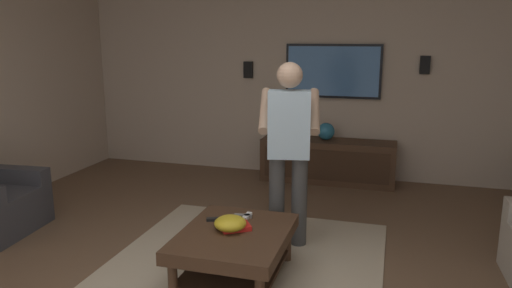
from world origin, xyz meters
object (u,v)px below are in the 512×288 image
bowl (230,223)px  remote_grey (243,216)px  coffee_table (234,244)px  tv (333,71)px  book (235,227)px  wall_speaker_right (248,70)px  person_standing (289,144)px  remote_white (247,216)px  vase_round (326,131)px  media_console (328,161)px  remote_black (216,219)px  wall_speaker_left (425,65)px

bowl → remote_grey: size_ratio=1.65×
coffee_table → tv: (3.03, -0.33, 1.12)m
book → wall_speaker_right: size_ratio=1.00×
person_standing → remote_white: size_ratio=10.93×
remote_grey → vase_round: 2.55m
bowl → coffee_table: bearing=-112.2°
media_console → coffee_table: bearing=-6.6°
remote_grey → remote_white: bearing=-8.1°
person_standing → vase_round: person_standing is taller
remote_grey → remote_black: bearing=-154.5°
tv → remote_white: bearing=-6.6°
remote_black → wall_speaker_left: (2.88, -1.65, 1.10)m
tv → remote_grey: tv is taller
vase_round → remote_black: bearing=169.2°
coffee_table → remote_grey: bearing=4.9°
media_console → wall_speaker_left: size_ratio=7.73×
remote_grey → book: bearing=-95.4°
tv → vase_round: tv is taller
bowl → vase_round: size_ratio=1.12×
tv → remote_grey: bearing=-7.3°
tv → person_standing: bearing=-2.0°
person_standing → wall_speaker_right: (2.28, 1.07, 0.47)m
bowl → media_console: bearing=-7.4°
tv → remote_grey: 2.93m
book → vase_round: (2.77, -0.30, 0.24)m
vase_round → wall_speaker_right: (0.23, 1.11, 0.75)m
coffee_table → wall_speaker_left: (3.04, -1.44, 1.21)m
media_console → vase_round: size_ratio=7.73×
remote_white → bowl: bearing=174.1°
coffee_table → remote_black: bearing=52.0°
wall_speaker_right → bowl: bearing=-165.5°
remote_white → book: (-0.25, 0.01, 0.01)m
coffee_table → remote_black: (0.17, 0.21, 0.12)m
tv → book: tv is taller
coffee_table → person_standing: person_standing is taller
remote_white → wall_speaker_left: wall_speaker_left is taller
person_standing → vase_round: 2.07m
tv → wall_speaker_right: size_ratio=5.57×
bowl → remote_black: bowl is taller
coffee_table → book: bearing=8.5°
remote_black → wall_speaker_left: bearing=40.7°
media_console → remote_grey: (-2.49, 0.35, 0.14)m
bowl → wall_speaker_right: wall_speaker_right is taller
tv → bowl: (-3.02, 0.36, -0.96)m
tv → vase_round: size_ratio=5.57×
vase_round → wall_speaker_left: size_ratio=1.00×
bowl → wall_speaker_right: (3.03, 0.78, 0.95)m
tv → book: (-2.99, 0.33, -0.99)m
remote_white → remote_grey: bearing=94.6°
coffee_table → bowl: size_ratio=4.04×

